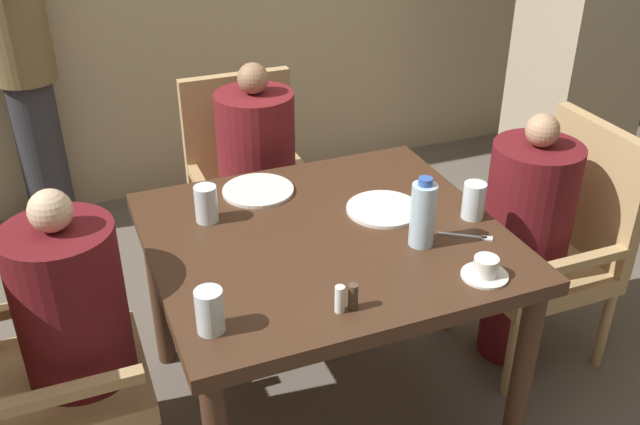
% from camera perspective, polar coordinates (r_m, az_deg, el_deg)
% --- Properties ---
extents(ground_plane, '(16.00, 16.00, 0.00)m').
position_cam_1_polar(ground_plane, '(2.76, 0.41, -14.80)').
color(ground_plane, '#60564C').
extents(dining_table, '(1.12, 1.02, 0.73)m').
position_cam_1_polar(dining_table, '(2.35, 0.46, -3.63)').
color(dining_table, '#422819').
rests_on(dining_table, ground_plane).
extents(chair_left_side, '(0.49, 0.49, 0.94)m').
position_cam_1_polar(chair_left_side, '(2.33, -22.19, -11.15)').
color(chair_left_side, tan).
rests_on(chair_left_side, ground_plane).
extents(diner_in_left_chair, '(0.32, 0.32, 1.05)m').
position_cam_1_polar(diner_in_left_chair, '(2.29, -18.77, -9.70)').
color(diner_in_left_chair, '#5B1419').
rests_on(diner_in_left_chair, ground_plane).
extents(chair_far_side, '(0.49, 0.49, 0.94)m').
position_cam_1_polar(chair_far_side, '(3.16, -5.73, 2.53)').
color(chair_far_side, tan).
rests_on(chair_far_side, ground_plane).
extents(diner_in_far_chair, '(0.32, 0.32, 1.07)m').
position_cam_1_polar(diner_in_far_chair, '(3.01, -4.98, 2.31)').
color(diner_in_far_chair, maroon).
rests_on(diner_in_far_chair, ground_plane).
extents(chair_right_side, '(0.49, 0.49, 0.94)m').
position_cam_1_polar(chair_right_side, '(2.87, 18.28, -2.01)').
color(chair_right_side, tan).
rests_on(chair_right_side, ground_plane).
extents(diner_in_right_chair, '(0.32, 0.32, 1.02)m').
position_cam_1_polar(diner_in_right_chair, '(2.77, 16.03, -2.06)').
color(diner_in_right_chair, '#5B1419').
rests_on(diner_in_right_chair, ground_plane).
extents(standing_host, '(0.29, 0.33, 1.71)m').
position_cam_1_polar(standing_host, '(3.67, -22.76, 11.46)').
color(standing_host, '#2D2D33').
rests_on(standing_host, ground_plane).
extents(plate_main_left, '(0.26, 0.26, 0.01)m').
position_cam_1_polar(plate_main_left, '(2.44, 5.11, 0.29)').
color(plate_main_left, white).
rests_on(plate_main_left, dining_table).
extents(plate_main_right, '(0.26, 0.26, 0.01)m').
position_cam_1_polar(plate_main_right, '(2.56, -4.98, 1.78)').
color(plate_main_right, white).
rests_on(plate_main_right, dining_table).
extents(teacup_with_saucer, '(0.14, 0.14, 0.06)m').
position_cam_1_polar(teacup_with_saucer, '(2.14, 13.09, -4.45)').
color(teacup_with_saucer, white).
rests_on(teacup_with_saucer, dining_table).
extents(water_bottle, '(0.08, 0.08, 0.23)m').
position_cam_1_polar(water_bottle, '(2.22, 8.23, -0.11)').
color(water_bottle, silver).
rests_on(water_bottle, dining_table).
extents(glass_tall_near, '(0.08, 0.08, 0.13)m').
position_cam_1_polar(glass_tall_near, '(2.37, -9.10, 0.69)').
color(glass_tall_near, silver).
rests_on(glass_tall_near, dining_table).
extents(glass_tall_mid, '(0.08, 0.08, 0.13)m').
position_cam_1_polar(glass_tall_mid, '(1.88, -8.81, -7.79)').
color(glass_tall_mid, silver).
rests_on(glass_tall_mid, dining_table).
extents(glass_tall_far, '(0.08, 0.08, 0.13)m').
position_cam_1_polar(glass_tall_far, '(2.42, 12.20, 0.94)').
color(glass_tall_far, silver).
rests_on(glass_tall_far, dining_table).
extents(salt_shaker, '(0.03, 0.03, 0.08)m').
position_cam_1_polar(salt_shaker, '(1.94, 1.59, -6.94)').
color(salt_shaker, white).
rests_on(salt_shaker, dining_table).
extents(pepper_shaker, '(0.03, 0.03, 0.08)m').
position_cam_1_polar(pepper_shaker, '(1.95, 2.66, -6.73)').
color(pepper_shaker, '#4C3D2D').
rests_on(pepper_shaker, dining_table).
extents(fork_beside_plate, '(0.15, 0.11, 0.00)m').
position_cam_1_polar(fork_beside_plate, '(2.33, 12.06, -1.89)').
color(fork_beside_plate, silver).
rests_on(fork_beside_plate, dining_table).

